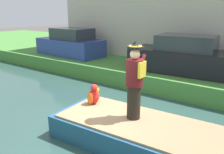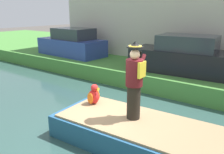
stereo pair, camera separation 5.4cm
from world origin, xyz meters
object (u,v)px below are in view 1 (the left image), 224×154
parked_car_dark (182,57)px  parked_car_blue (70,44)px  parrot_plush (94,95)px  person_pirate (135,81)px  boat (139,133)px

parked_car_dark → parked_car_blue: (0.00, 6.35, 0.00)m
parrot_plush → parked_car_dark: size_ratio=0.14×
parked_car_dark → parked_car_blue: 6.35m
person_pirate → parked_car_blue: bearing=61.0°
boat → parked_car_dark: (4.77, 0.76, 1.02)m
boat → parrot_plush: parrot_plush is taller
parrot_plush → parked_car_dark: parked_car_dark is taller
parrot_plush → parked_car_dark: (4.56, -0.81, 0.46)m
boat → person_pirate: (0.09, 0.21, 1.23)m
parrot_plush → parked_car_dark: bearing=-10.0°
person_pirate → parked_car_dark: (4.68, 0.55, -0.22)m
person_pirate → parked_car_blue: person_pirate is taller
person_pirate → parked_car_dark: person_pirate is taller
parked_car_dark → parked_car_blue: size_ratio=1.00×
parked_car_blue → parrot_plush: bearing=-129.5°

